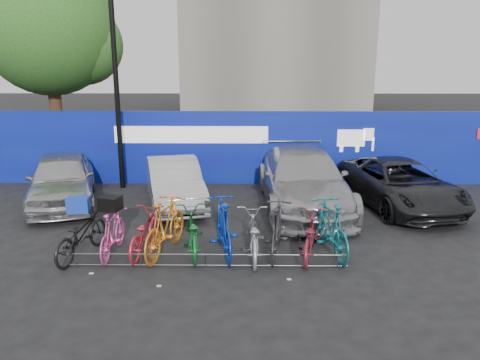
{
  "coord_description": "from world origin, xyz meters",
  "views": [
    {
      "loc": [
        0.77,
        -9.16,
        4.0
      ],
      "look_at": [
        0.64,
        2.0,
        1.13
      ],
      "focal_mm": 35.0,
      "sensor_mm": 36.0,
      "label": 1
    }
  ],
  "objects_px": {
    "bike_1": "(113,233)",
    "bike_2": "(144,232)",
    "tree": "(55,32)",
    "car_0": "(62,179)",
    "car_2": "(303,179)",
    "bike_7": "(277,230)",
    "bike_3": "(165,227)",
    "car_1": "(174,183)",
    "bike_4": "(192,232)",
    "bike_8": "(309,236)",
    "bike_0": "(81,234)",
    "lamppost": "(116,85)",
    "bike_rack": "(206,260)",
    "car_3": "(399,184)",
    "bike_9": "(331,228)",
    "bike_6": "(253,236)"
  },
  "relations": [
    {
      "from": "bike_1",
      "to": "bike_2",
      "type": "xyz_separation_m",
      "value": [
        0.63,
        0.12,
        -0.04
      ]
    },
    {
      "from": "tree",
      "to": "car_0",
      "type": "bearing_deg",
      "value": -70.02
    },
    {
      "from": "car_2",
      "to": "bike_1",
      "type": "xyz_separation_m",
      "value": [
        -4.38,
        -3.43,
        -0.3
      ]
    },
    {
      "from": "car_2",
      "to": "bike_7",
      "type": "distance_m",
      "value": 3.51
    },
    {
      "from": "bike_3",
      "to": "car_2",
      "type": "bearing_deg",
      "value": -120.25
    },
    {
      "from": "tree",
      "to": "bike_7",
      "type": "distance_m",
      "value": 13.7
    },
    {
      "from": "car_1",
      "to": "bike_4",
      "type": "xyz_separation_m",
      "value": [
        0.88,
        -3.45,
        -0.17
      ]
    },
    {
      "from": "bike_8",
      "to": "bike_0",
      "type": "bearing_deg",
      "value": 12.68
    },
    {
      "from": "bike_0",
      "to": "bike_3",
      "type": "bearing_deg",
      "value": -162.06
    },
    {
      "from": "lamppost",
      "to": "bike_3",
      "type": "relative_size",
      "value": 3.02
    },
    {
      "from": "bike_7",
      "to": "car_0",
      "type": "bearing_deg",
      "value": -22.31
    },
    {
      "from": "bike_2",
      "to": "tree",
      "type": "bearing_deg",
      "value": -54.37
    },
    {
      "from": "bike_1",
      "to": "bike_7",
      "type": "xyz_separation_m",
      "value": [
        3.43,
        0.05,
        0.07
      ]
    },
    {
      "from": "bike_4",
      "to": "bike_7",
      "type": "xyz_separation_m",
      "value": [
        1.78,
        -0.05,
        0.08
      ]
    },
    {
      "from": "car_2",
      "to": "bike_4",
      "type": "bearing_deg",
      "value": -131.68
    },
    {
      "from": "car_2",
      "to": "bike_4",
      "type": "relative_size",
      "value": 2.99
    },
    {
      "from": "bike_rack",
      "to": "bike_1",
      "type": "relative_size",
      "value": 3.38
    },
    {
      "from": "bike_3",
      "to": "bike_2",
      "type": "bearing_deg",
      "value": 8.11
    },
    {
      "from": "car_3",
      "to": "bike_0",
      "type": "height_order",
      "value": "car_3"
    },
    {
      "from": "tree",
      "to": "car_0",
      "type": "relative_size",
      "value": 1.81
    },
    {
      "from": "bike_9",
      "to": "bike_1",
      "type": "bearing_deg",
      "value": -9.75
    },
    {
      "from": "tree",
      "to": "car_1",
      "type": "height_order",
      "value": "tree"
    },
    {
      "from": "tree",
      "to": "bike_7",
      "type": "relative_size",
      "value": 4.15
    },
    {
      "from": "car_2",
      "to": "bike_8",
      "type": "bearing_deg",
      "value": -96.83
    },
    {
      "from": "bike_rack",
      "to": "bike_7",
      "type": "distance_m",
      "value": 1.62
    },
    {
      "from": "car_0",
      "to": "bike_8",
      "type": "height_order",
      "value": "car_0"
    },
    {
      "from": "bike_8",
      "to": "bike_9",
      "type": "height_order",
      "value": "bike_9"
    },
    {
      "from": "bike_2",
      "to": "bike_0",
      "type": "bearing_deg",
      "value": 16.03
    },
    {
      "from": "bike_2",
      "to": "bike_3",
      "type": "relative_size",
      "value": 0.87
    },
    {
      "from": "bike_0",
      "to": "bike_7",
      "type": "distance_m",
      "value": 4.07
    },
    {
      "from": "car_0",
      "to": "bike_6",
      "type": "height_order",
      "value": "car_0"
    },
    {
      "from": "bike_6",
      "to": "bike_4",
      "type": "bearing_deg",
      "value": -9.51
    },
    {
      "from": "bike_1",
      "to": "bike_7",
      "type": "relative_size",
      "value": 0.88
    },
    {
      "from": "bike_1",
      "to": "bike_9",
      "type": "xyz_separation_m",
      "value": [
        4.57,
        0.09,
        0.09
      ]
    },
    {
      "from": "tree",
      "to": "car_0",
      "type": "distance_m",
      "value": 8.13
    },
    {
      "from": "car_0",
      "to": "lamppost",
      "type": "bearing_deg",
      "value": 38.34
    },
    {
      "from": "bike_8",
      "to": "bike_7",
      "type": "bearing_deg",
      "value": 3.62
    },
    {
      "from": "car_0",
      "to": "bike_7",
      "type": "height_order",
      "value": "car_0"
    },
    {
      "from": "bike_6",
      "to": "bike_8",
      "type": "distance_m",
      "value": 1.17
    },
    {
      "from": "bike_0",
      "to": "bike_1",
      "type": "xyz_separation_m",
      "value": [
        0.64,
        0.08,
        0.01
      ]
    },
    {
      "from": "car_2",
      "to": "bike_6",
      "type": "height_order",
      "value": "car_2"
    },
    {
      "from": "bike_rack",
      "to": "bike_8",
      "type": "distance_m",
      "value": 2.19
    },
    {
      "from": "bike_rack",
      "to": "car_3",
      "type": "height_order",
      "value": "car_3"
    },
    {
      "from": "bike_1",
      "to": "bike_7",
      "type": "distance_m",
      "value": 3.44
    },
    {
      "from": "tree",
      "to": "car_3",
      "type": "xyz_separation_m",
      "value": [
        11.85,
        -6.55,
        -4.42
      ]
    },
    {
      "from": "tree",
      "to": "lamppost",
      "type": "relative_size",
      "value": 1.28
    },
    {
      "from": "bike_9",
      "to": "bike_7",
      "type": "bearing_deg",
      "value": -8.72
    },
    {
      "from": "tree",
      "to": "bike_3",
      "type": "bearing_deg",
      "value": -59.56
    },
    {
      "from": "tree",
      "to": "bike_4",
      "type": "distance_m",
      "value": 12.7
    },
    {
      "from": "bike_0",
      "to": "bike_6",
      "type": "distance_m",
      "value": 3.57
    }
  ]
}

